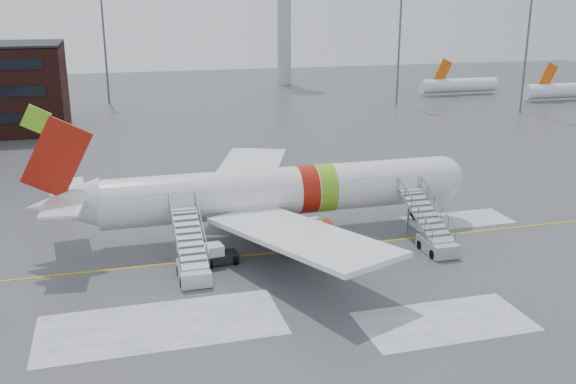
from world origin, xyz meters
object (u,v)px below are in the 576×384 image
object	(u,v)px
airstair_fwd	(433,236)
airstair_aft	(192,261)
airliner	(270,193)
pushback_tug	(217,255)

from	to	relation	value
airstair_fwd	airstair_aft	world-z (taller)	same
airstair_fwd	airliner	bearing A→B (deg)	149.29
airliner	airstair_fwd	world-z (taller)	airliner
airstair_fwd	pushback_tug	world-z (taller)	airstair_fwd
airliner	pushback_tug	size ratio (longest dim) A/B	12.86
airliner	pushback_tug	xyz separation A→B (m)	(-5.08, -4.92, -2.77)
airstair_aft	airstair_fwd	bearing A→B (deg)	0.00
airstair_aft	pushback_tug	distance (m)	2.60
airliner	airstair_aft	world-z (taller)	airliner
airstair_aft	pushback_tug	world-z (taller)	airstair_aft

